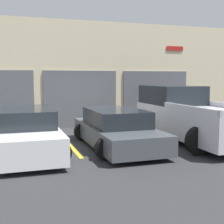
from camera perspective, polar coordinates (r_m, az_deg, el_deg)
name	(u,v)px	position (r m, az deg, el deg)	size (l,w,h in m)	color
ground_plane	(104,138)	(11.68, -1.56, -4.85)	(28.00, 28.00, 0.00)	#2D2D30
shophouse_building	(83,75)	(14.64, -5.30, 6.69)	(16.70, 0.68, 4.83)	beige
pickup_truck	(188,115)	(11.60, 13.64, -0.57)	(2.55, 5.54, 1.95)	silver
sedan_white	(27,132)	(9.65, -15.26, -3.63)	(2.10, 4.68, 1.35)	white
sedan_side	(116,129)	(10.18, 0.81, -3.19)	(2.24, 4.65, 1.23)	#474C51
parking_stripe_left	(74,150)	(9.90, -6.92, -6.89)	(0.12, 2.20, 0.01)	gold
parking_stripe_centre	(156,144)	(10.79, 8.00, -5.82)	(0.12, 2.20, 0.01)	gold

